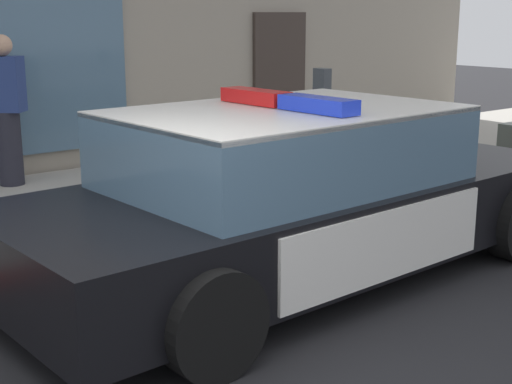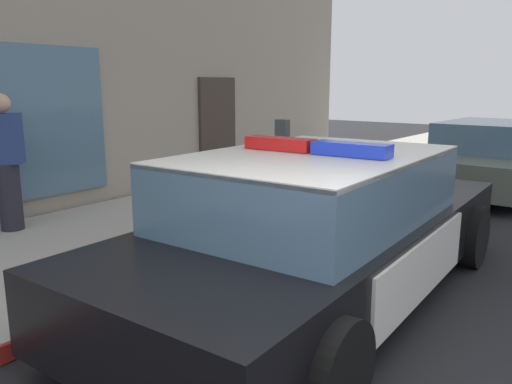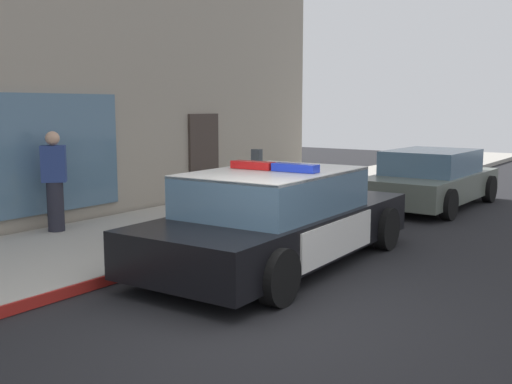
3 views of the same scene
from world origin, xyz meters
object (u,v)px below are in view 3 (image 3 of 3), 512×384
(car_down_street, at_px, (431,179))
(parking_meter, at_px, (257,171))
(pedestrian_on_sidewalk, at_px, (54,181))
(police_cruiser, at_px, (279,218))
(fire_hydrant, at_px, (186,214))

(car_down_street, distance_m, parking_meter, 4.72)
(car_down_street, bearing_deg, parking_meter, 158.88)
(car_down_street, xyz_separation_m, pedestrian_on_sidewalk, (-7.11, 4.04, 0.38))
(police_cruiser, distance_m, car_down_street, 6.25)
(fire_hydrant, relative_size, pedestrian_on_sidewalk, 0.42)
(fire_hydrant, height_order, car_down_street, car_down_street)
(parking_meter, bearing_deg, police_cruiser, -137.63)
(police_cruiser, height_order, parking_meter, police_cruiser)
(fire_hydrant, relative_size, parking_meter, 0.54)
(pedestrian_on_sidewalk, bearing_deg, fire_hydrant, -108.64)
(fire_hydrant, bearing_deg, pedestrian_on_sidewalk, 118.22)
(police_cruiser, bearing_deg, fire_hydrant, 81.59)
(police_cruiser, distance_m, pedestrian_on_sidewalk, 4.11)
(fire_hydrant, bearing_deg, parking_meter, -8.38)
(police_cruiser, bearing_deg, car_down_street, -2.32)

